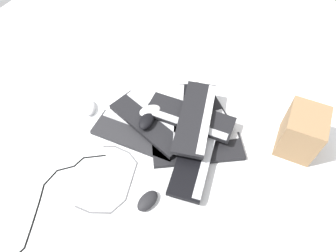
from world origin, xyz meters
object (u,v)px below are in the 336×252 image
keyboard_6 (189,117)px  mouse_4 (146,121)px  keyboard_0 (182,117)px  cardboard_box (301,132)px  keyboard_7 (196,117)px  mouse_0 (89,107)px  keyboard_2 (198,149)px  mouse_2 (150,111)px  mouse_3 (148,201)px  keyboard_5 (149,122)px  keyboard_3 (195,156)px  keyboard_4 (189,117)px  mouse_1 (199,89)px  keyboard_1 (136,135)px

keyboard_6 → mouse_4: bearing=126.3°
keyboard_0 → cardboard_box: 0.58m
keyboard_6 → keyboard_7: 0.05m
mouse_0 → cardboard_box: size_ratio=0.48×
keyboard_2 → mouse_2: size_ratio=4.06×
mouse_3 → cardboard_box: bearing=152.7°
keyboard_5 → keyboard_3: bearing=-102.5°
mouse_3 → keyboard_7: bearing=-169.9°
keyboard_7 → keyboard_3: bearing=-153.3°
mouse_3 → cardboard_box: (0.60, -0.48, 0.09)m
keyboard_0 → keyboard_4: 0.05m
keyboard_3 → mouse_4: mouse_4 is taller
mouse_1 → keyboard_7: bearing=154.7°
keyboard_7 → mouse_0: keyboard_7 is taller
keyboard_2 → keyboard_4: size_ratio=0.97×
keyboard_6 → mouse_1: 0.25m
mouse_1 → cardboard_box: cardboard_box is taller
mouse_1 → keyboard_3: bearing=157.1°
keyboard_5 → mouse_3: (-0.35, -0.20, -0.02)m
keyboard_5 → cardboard_box: 0.73m
keyboard_3 → mouse_1: keyboard_3 is taller
mouse_1 → mouse_0: bearing=85.1°
mouse_3 → mouse_4: bearing=-137.5°
keyboard_3 → mouse_2: (0.10, 0.31, 0.04)m
keyboard_2 → mouse_0: (-0.05, 0.62, 0.01)m
mouse_3 → mouse_4: 0.39m
keyboard_0 → keyboard_4: keyboard_4 is taller
keyboard_0 → keyboard_3: size_ratio=0.93×
keyboard_1 → cardboard_box: size_ratio=1.99×
keyboard_2 → keyboard_4: 0.18m
keyboard_1 → keyboard_7: size_ratio=0.97×
keyboard_3 → keyboard_5: same height
mouse_1 → keyboard_2: bearing=158.7°
keyboard_5 → mouse_2: 0.06m
keyboard_2 → keyboard_3: size_ratio=0.97×
keyboard_0 → mouse_1: mouse_1 is taller
keyboard_5 → keyboard_6: (0.10, -0.17, 0.03)m
keyboard_2 → mouse_1: bearing=24.8°
mouse_0 → keyboard_0: bearing=-107.6°
keyboard_2 → keyboard_7: size_ratio=0.96×
keyboard_2 → mouse_3: size_ratio=4.06×
keyboard_0 → mouse_3: bearing=-170.7°
keyboard_2 → mouse_2: (0.05, 0.29, 0.07)m
keyboard_7 → keyboard_6: bearing=78.1°
keyboard_5 → keyboard_6: 0.20m
keyboard_0 → mouse_2: mouse_2 is taller
keyboard_6 → keyboard_1: bearing=133.2°
keyboard_3 → mouse_4: size_ratio=4.20×
keyboard_6 → keyboard_5: bearing=121.3°
keyboard_2 → mouse_4: (-0.01, 0.28, 0.07)m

